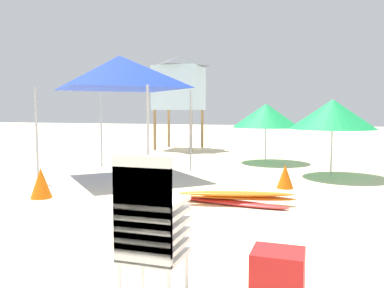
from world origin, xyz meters
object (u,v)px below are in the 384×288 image
Objects in this scene: surfboard_pile at (235,198)px; beach_umbrella_left at (332,114)px; stacked_plastic_chairs at (149,222)px; traffic_cone_far at (285,176)px; traffic_cone_near at (41,183)px; lifeguard_tower at (179,83)px; popup_canopy at (120,73)px; beach_umbrella_mid at (266,116)px; cooler_box at (278,272)px.

beach_umbrella_left is at bearing 66.15° from surfboard_pile.
stacked_plastic_chairs is 2.56× the size of traffic_cone_far.
traffic_cone_near is at bearing -169.99° from surfboard_pile.
surfboard_pile is at bearing -64.37° from lifeguard_tower.
popup_canopy is 1.40× the size of beach_umbrella_mid.
lifeguard_tower is at bearing 94.86° from traffic_cone_near.
cooler_box is (0.39, -4.95, -0.06)m from traffic_cone_far.
beach_umbrella_left reaches higher than cooler_box.
lifeguard_tower is at bearing 115.63° from surfboard_pile.
surfboard_pile is at bearing 108.53° from cooler_box.
popup_canopy is 5.31m from beach_umbrella_left.
traffic_cone_near is (-3.67, 3.23, -0.46)m from stacked_plastic_chairs.
cooler_box is (4.61, -2.58, -0.09)m from traffic_cone_near.
beach_umbrella_left is at bearing 78.75° from stacked_plastic_chairs.
traffic_cone_near is 1.13× the size of traffic_cone_far.
cooler_box is at bearing -81.43° from beach_umbrella_mid.
stacked_plastic_chairs is at bearing -145.33° from cooler_box.
beach_umbrella_left is (1.50, 7.53, 0.79)m from stacked_plastic_chairs.
traffic_cone_near is 4.85m from traffic_cone_far.
lifeguard_tower is 8.18m from beach_umbrella_left.
stacked_plastic_chairs is 9.76m from beach_umbrella_mid.
popup_canopy is 4.65m from traffic_cone_far.
beach_umbrella_mid is 4.40m from traffic_cone_far.
cooler_box is (1.37, -9.07, -1.27)m from beach_umbrella_mid.
lifeguard_tower reaches higher than traffic_cone_near.
lifeguard_tower is at bearing 113.85° from cooler_box.
popup_canopy reaches higher than beach_umbrella_mid.
cooler_box reaches higher than surfboard_pile.
beach_umbrella_mid is at bearing 103.40° from traffic_cone_far.
beach_umbrella_left is 7.03m from cooler_box.
popup_canopy reaches higher than stacked_plastic_chairs.
beach_umbrella_left reaches higher than stacked_plastic_chairs.
beach_umbrella_left is 3.66× the size of traffic_cone_near.
surfboard_pile is 1.01× the size of beach_umbrella_left.
lifeguard_tower is 13.70m from cooler_box.
beach_umbrella_mid is (3.05, 3.77, -1.08)m from popup_canopy.
beach_umbrella_left is 0.99× the size of beach_umbrella_mid.
popup_canopy is at bearing 175.10° from traffic_cone_far.
stacked_plastic_chairs reaches higher than surfboard_pile.
lifeguard_tower reaches higher than popup_canopy.
beach_umbrella_left is at bearing -48.79° from beach_umbrella_mid.
lifeguard_tower is 9.28m from traffic_cone_far.
beach_umbrella_mid is at bearing -38.47° from lifeguard_tower.
popup_canopy is at bearing 129.83° from cooler_box.
beach_umbrella_mid is (-0.29, 5.87, 1.35)m from surfboard_pile.
traffic_cone_far is 1.11× the size of cooler_box.
lifeguard_tower is (-4.37, 9.11, 2.67)m from surfboard_pile.
traffic_cone_near is at bearing 150.82° from cooler_box.
lifeguard_tower is (-1.02, 7.01, 0.24)m from popup_canopy.
popup_canopy is at bearing 120.26° from stacked_plastic_chairs.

